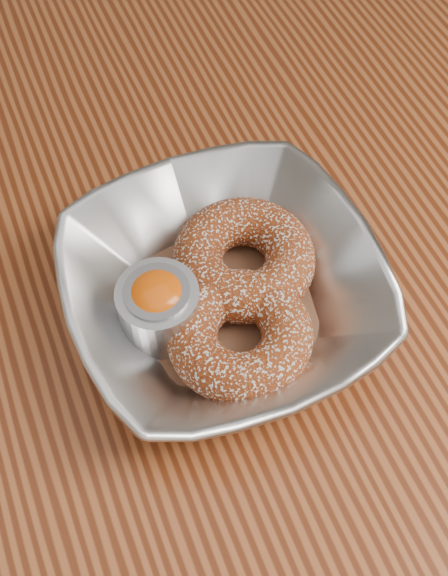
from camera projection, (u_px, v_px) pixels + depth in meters
name	position (u px, v px, depth m)	size (l,w,h in m)	color
ground_plane	(211.00, 498.00, 1.18)	(4.00, 4.00, 0.00)	#565659
table	(199.00, 319.00, 0.62)	(1.20, 0.80, 0.75)	brown
serving_bowl	(224.00, 290.00, 0.49)	(0.23, 0.23, 0.06)	#B6B9BD
parchment	(224.00, 303.00, 0.51)	(0.14, 0.14, 0.00)	brown
donut_back	(244.00, 259.00, 0.50)	(0.11, 0.11, 0.04)	maroon
donut_front	(240.00, 335.00, 0.47)	(0.10, 0.10, 0.04)	maroon
ramekin	(159.00, 307.00, 0.47)	(0.06, 0.06, 0.05)	#B6B9BD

